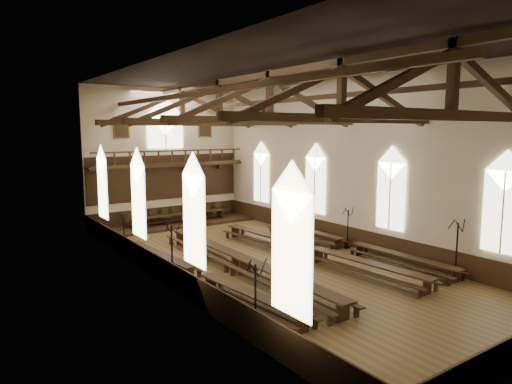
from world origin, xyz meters
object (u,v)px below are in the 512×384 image
refectory_row_b (241,260)px  candelabrum_left_far (124,240)px  refectory_row_a (199,274)px  candelabrum_right_mid (348,236)px  high_table (180,215)px  refectory_row_d (349,244)px  dais (181,224)px  candelabrum_left_mid (172,264)px  candelabrum_right_far (293,222)px  candelabrum_right_near (456,261)px  refectory_row_c (311,250)px  candelabrum_left_near (255,313)px

refectory_row_b → candelabrum_left_far: size_ratio=6.43×
refectory_row_a → candelabrum_right_mid: 10.27m
high_table → candelabrum_left_far: size_ratio=3.17×
refectory_row_d → dais: 13.19m
refectory_row_a → candelabrum_left_mid: size_ratio=4.87×
high_table → refectory_row_d: bearing=-69.5°
refectory_row_d → candelabrum_right_far: (0.59, 5.70, 0.22)m
candelabrum_right_near → candelabrum_right_mid: (0.00, 6.88, -0.12)m
dais → candelabrum_right_far: size_ratio=4.86×
refectory_row_a → refectory_row_d: size_ratio=1.00×
refectory_row_d → candelabrum_right_near: size_ratio=4.87×
dais → refectory_row_b: bearing=-101.6°
candelabrum_left_mid → candelabrum_right_near: candelabrum_right_near is taller
candelabrum_right_near → refectory_row_a: bearing=148.9°
refectory_row_a → refectory_row_c: refectory_row_c is taller
refectory_row_a → candelabrum_right_mid: bearing=4.0°
candelabrum_right_near → candelabrum_right_mid: bearing=90.0°
refectory_row_d → candelabrum_left_near: candelabrum_left_near is taller
refectory_row_a → high_table: (5.05, 12.41, 0.28)m
refectory_row_a → high_table: bearing=67.9°
candelabrum_left_near → candelabrum_right_near: size_ratio=0.94×
refectory_row_c → candelabrum_right_mid: candelabrum_right_mid is taller
refectory_row_a → dais: refectory_row_a is taller
refectory_row_b → candelabrum_right_far: bearing=34.6°
high_table → candelabrum_left_mid: 12.90m
candelabrum_right_near → candelabrum_left_far: bearing=129.2°
candelabrum_left_mid → candelabrum_right_near: (11.10, -7.10, 0.00)m
refectory_row_c → candelabrum_right_mid: 3.47m
dais → candelabrum_left_near: bearing=-108.1°
refectory_row_b → candelabrum_right_mid: size_ratio=6.11×
dais → refectory_row_c: bearing=-81.7°
candelabrum_left_near → candelabrum_right_mid: (11.10, 6.41, -0.07)m
candelabrum_left_far → candelabrum_right_near: size_ratio=0.82×
refectory_row_c → candelabrum_right_near: size_ratio=5.10×
refectory_row_c → refectory_row_b: bearing=175.4°
refectory_row_b → candelabrum_left_mid: 3.49m
refectory_row_c → high_table: high_table is taller
refectory_row_b → candelabrum_right_near: candelabrum_right_near is taller
candelabrum_left_far → candelabrum_right_far: size_ratio=0.99×
candelabrum_left_far → high_table: bearing=40.0°
refectory_row_a → refectory_row_c: size_ratio=0.95×
refectory_row_b → high_table: bearing=78.4°
refectory_row_a → refectory_row_d: 9.66m
refectory_row_d → candelabrum_left_near: size_ratio=5.20×
refectory_row_b → refectory_row_c: bearing=-4.6°
refectory_row_b → dais: (2.45, 11.93, -0.49)m
refectory_row_c → candelabrum_right_mid: (3.41, 0.57, 0.20)m
refectory_row_a → refectory_row_b: bearing=10.5°
high_table → candelabrum_right_mid: bearing=-66.0°
refectory_row_b → high_table: 12.18m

